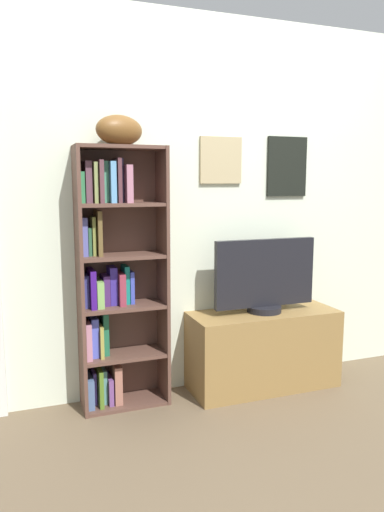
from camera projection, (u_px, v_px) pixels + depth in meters
The scene contains 6 objects.
ground at pixel (296, 476), 2.27m from camera, with size 5.20×5.20×0.04m, color brown.
back_wall at pixel (208, 207), 3.13m from camera, with size 4.80×0.08×2.36m.
bookshelf at pixel (113, 280), 2.86m from camera, with size 0.51×0.24×1.54m.
football at pixel (119, 130), 2.72m from camera, with size 0.29×0.17×0.17m, color brown.
tv_stand at pixel (263, 350), 3.18m from camera, with size 0.97×0.37×0.51m.
television at pixel (265, 277), 3.10m from camera, with size 0.69×0.22×0.47m.
Camera 1 is at (-1.18, -1.79, 1.34)m, focal length 34.06 mm.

